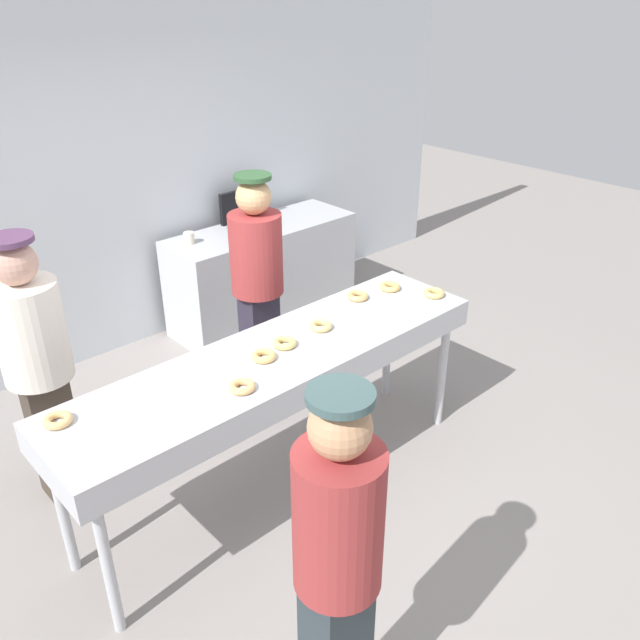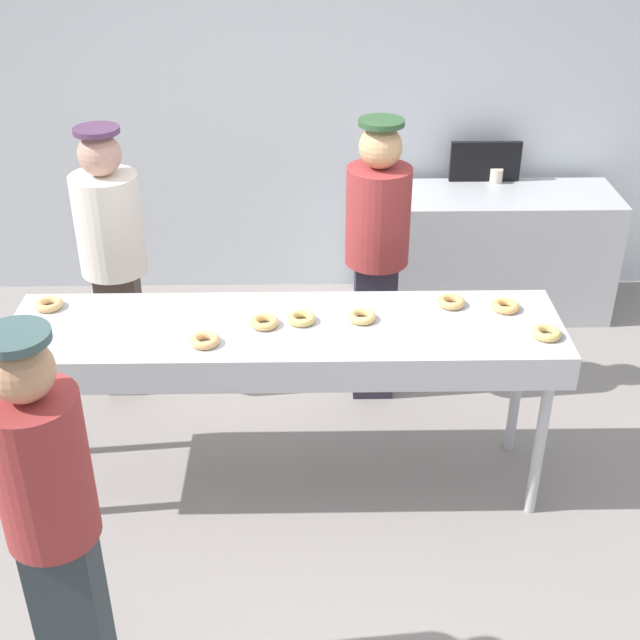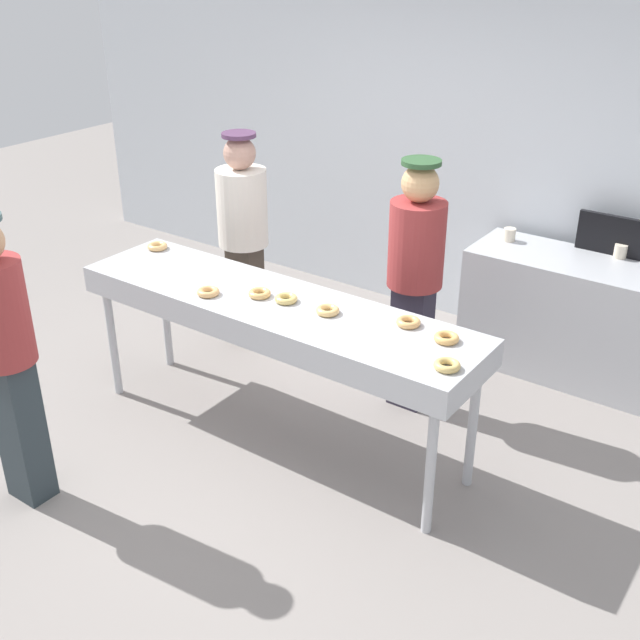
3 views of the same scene
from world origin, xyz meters
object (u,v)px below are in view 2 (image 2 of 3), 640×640
fryer_conveyor (286,340)px  glazed_donut_0 (505,306)px  glazed_donut_3 (264,322)px  glazed_donut_7 (362,316)px  glazed_donut_5 (301,318)px  prep_counter (484,253)px  glazed_donut_4 (547,333)px  worker_assistant (377,245)px  glazed_donut_1 (205,340)px  glazed_donut_2 (451,302)px  worker_baker (112,246)px  customer_waiting (52,517)px  paper_cup_1 (496,176)px  glazed_donut_6 (49,304)px  menu_display (485,161)px  paper_cup_0 (388,184)px

fryer_conveyor → glazed_donut_0: bearing=6.9°
glazed_donut_3 → glazed_donut_7: bearing=5.7°
glazed_donut_5 → prep_counter: bearing=55.4°
glazed_donut_4 → worker_assistant: worker_assistant is taller
glazed_donut_0 → glazed_donut_1: 1.49m
glazed_donut_5 → glazed_donut_3: bearing=-169.3°
glazed_donut_0 → prep_counter: bearing=81.3°
fryer_conveyor → glazed_donut_2: (0.82, 0.18, 0.11)m
glazed_donut_2 → glazed_donut_5: bearing=-168.5°
worker_baker → customer_waiting: bearing=89.8°
prep_counter → paper_cup_1: bearing=69.6°
worker_assistant → paper_cup_1: worker_assistant is taller
fryer_conveyor → customer_waiting: (-0.78, -1.30, 0.08)m
glazed_donut_2 → prep_counter: 1.86m
glazed_donut_3 → glazed_donut_6: size_ratio=1.00×
prep_counter → glazed_donut_6: bearing=-146.2°
glazed_donut_2 → worker_assistant: size_ratio=0.08×
glazed_donut_6 → worker_assistant: size_ratio=0.08×
menu_display → paper_cup_0: bearing=-166.0°
fryer_conveyor → worker_baker: (-1.01, 0.89, 0.09)m
prep_counter → menu_display: (0.00, 0.25, 0.58)m
glazed_donut_6 → worker_baker: (0.17, 0.71, -0.02)m
glazed_donut_0 → glazed_donut_2: (-0.26, 0.05, 0.00)m
glazed_donut_3 → glazed_donut_4: size_ratio=1.00×
glazed_donut_4 → paper_cup_1: glazed_donut_4 is taller
glazed_donut_1 → prep_counter: glazed_donut_1 is taller
glazed_donut_0 → prep_counter: size_ratio=0.08×
glazed_donut_7 → menu_display: size_ratio=0.28×
glazed_donut_5 → prep_counter: glazed_donut_5 is taller
worker_assistant → prep_counter: bearing=-119.1°
glazed_donut_0 → glazed_donut_4: bearing=-62.1°
glazed_donut_3 → paper_cup_0: glazed_donut_3 is taller
glazed_donut_0 → glazed_donut_7: 0.72m
worker_assistant → menu_display: bearing=-113.2°
customer_waiting → menu_display: 4.04m
glazed_donut_3 → glazed_donut_5: same height
glazed_donut_1 → glazed_donut_4: 1.59m
glazed_donut_3 → glazed_donut_4: bearing=-5.4°
glazed_donut_6 → paper_cup_0: size_ratio=1.43×
glazed_donut_4 → glazed_donut_7: same height
fryer_conveyor → glazed_donut_6: (-1.18, 0.19, 0.11)m
glazed_donut_1 → glazed_donut_7: size_ratio=1.00×
paper_cup_0 → customer_waiting: bearing=-114.0°
worker_assistant → customer_waiting: worker_assistant is taller
glazed_donut_7 → worker_baker: bearing=148.1°
glazed_donut_6 → customer_waiting: (0.39, -1.49, -0.02)m
glazed_donut_2 → worker_assistant: worker_assistant is taller
glazed_donut_5 → worker_baker: 1.39m
glazed_donut_6 → menu_display: bearing=37.5°
fryer_conveyor → glazed_donut_2: 0.85m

